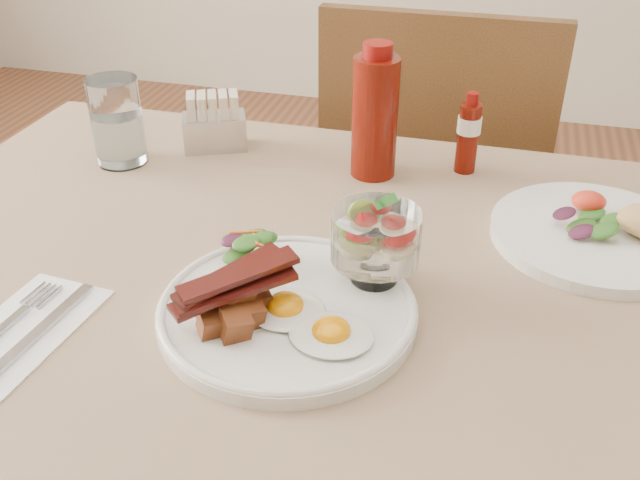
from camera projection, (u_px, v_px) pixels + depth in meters
table at (369, 352)px, 0.86m from camera, size 1.33×0.88×0.75m
chair_far at (433, 198)px, 1.47m from camera, size 0.42×0.42×0.93m
main_plate at (288, 311)px, 0.77m from camera, size 0.28×0.28×0.02m
fried_eggs at (308, 320)px, 0.73m from camera, size 0.16×0.12×0.02m
bacon_potato_pile at (234, 299)px, 0.73m from camera, size 0.12×0.12×0.06m
side_salad at (251, 251)px, 0.82m from camera, size 0.07×0.07×0.04m
fruit_cup at (376, 237)px, 0.78m from camera, size 0.10×0.10×0.10m
second_plate at (613, 230)px, 0.89m from camera, size 0.28×0.26×0.07m
ketchup_bottle at (375, 115)px, 1.02m from camera, size 0.09×0.09×0.20m
hot_sauce_bottle at (468, 134)px, 1.04m from camera, size 0.04×0.04×0.12m
sugar_caddy at (214, 125)px, 1.12m from camera, size 0.11×0.09×0.09m
water_glass at (118, 126)px, 1.07m from camera, size 0.08×0.08×0.13m
napkin_cutlery at (22, 331)px, 0.75m from camera, size 0.12×0.20×0.01m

